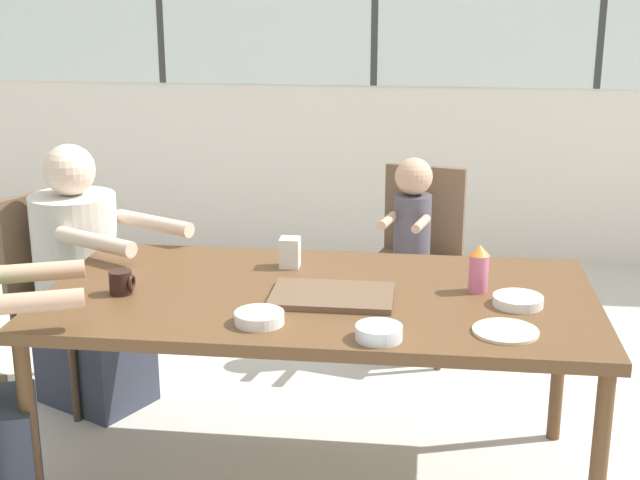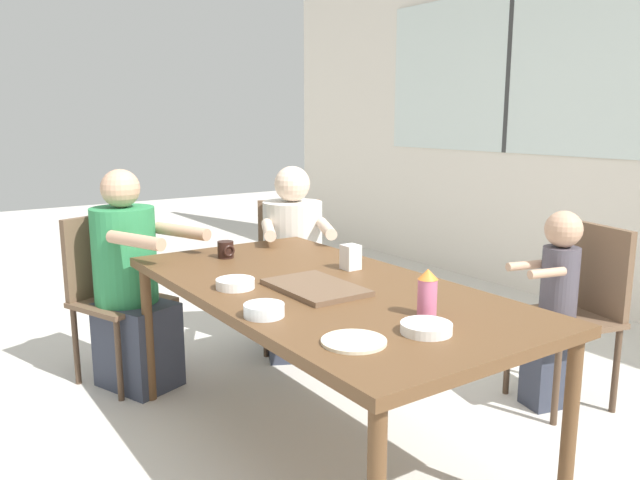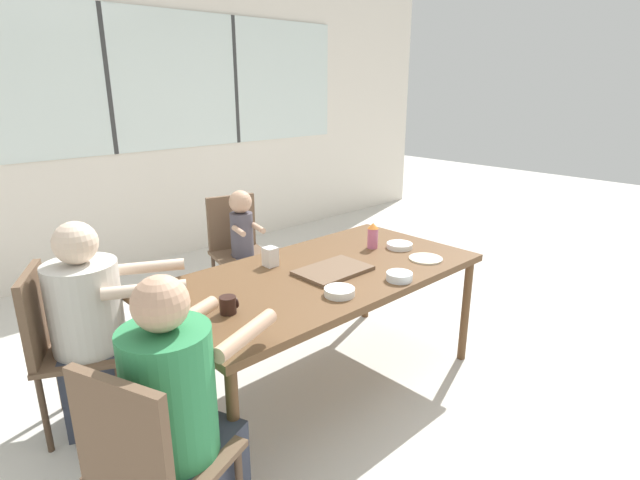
% 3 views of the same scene
% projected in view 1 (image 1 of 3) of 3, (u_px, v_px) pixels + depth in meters
% --- Properties ---
extents(ground_plane, '(16.00, 16.00, 0.00)m').
position_uv_depth(ground_plane, '(320.00, 480.00, 3.13)').
color(ground_plane, beige).
extents(wall_back_with_windows, '(8.40, 0.08, 2.80)m').
position_uv_depth(wall_back_with_windows, '(375.00, 25.00, 5.28)').
color(wall_back_with_windows, silver).
rests_on(wall_back_with_windows, ground_plane).
extents(dining_table, '(1.80, 0.92, 0.70)m').
position_uv_depth(dining_table, '(320.00, 307.00, 2.94)').
color(dining_table, brown).
rests_on(dining_table, ground_plane).
extents(chair_for_woman_green_shirt, '(0.54, 0.54, 0.85)m').
position_uv_depth(chair_for_woman_green_shirt, '(57.00, 277.00, 3.68)').
color(chair_for_woman_green_shirt, brown).
rests_on(chair_for_woman_green_shirt, ground_plane).
extents(chair_for_toddler, '(0.48, 0.48, 0.85)m').
position_uv_depth(chair_for_toddler, '(419.00, 242.00, 4.16)').
color(chair_for_toddler, brown).
rests_on(chair_for_toddler, ground_plane).
extents(person_woman_green_shirt, '(0.70, 0.58, 1.08)m').
position_uv_depth(person_woman_green_shirt, '(86.00, 292.00, 3.60)').
color(person_woman_green_shirt, '#333847').
rests_on(person_woman_green_shirt, ground_plane).
extents(person_toddler, '(0.24, 0.33, 0.93)m').
position_uv_depth(person_toddler, '(410.00, 261.00, 4.04)').
color(person_toddler, '#333847').
rests_on(person_toddler, ground_plane).
extents(food_tray_dark, '(0.39, 0.26, 0.02)m').
position_uv_depth(food_tray_dark, '(332.00, 296.00, 2.87)').
color(food_tray_dark, brown).
rests_on(food_tray_dark, dining_table).
extents(coffee_mug, '(0.08, 0.07, 0.08)m').
position_uv_depth(coffee_mug, '(121.00, 282.00, 2.91)').
color(coffee_mug, black).
rests_on(coffee_mug, dining_table).
extents(sippy_cup, '(0.07, 0.07, 0.16)m').
position_uv_depth(sippy_cup, '(479.00, 268.00, 2.92)').
color(sippy_cup, '#CC668C').
rests_on(sippy_cup, dining_table).
extents(milk_carton_small, '(0.07, 0.07, 0.11)m').
position_uv_depth(milk_carton_small, '(290.00, 252.00, 3.17)').
color(milk_carton_small, silver).
rests_on(milk_carton_small, dining_table).
extents(bowl_white_shallow, '(0.14, 0.14, 0.04)m').
position_uv_depth(bowl_white_shallow, '(379.00, 332.00, 2.54)').
color(bowl_white_shallow, silver).
rests_on(bowl_white_shallow, dining_table).
extents(bowl_cereal, '(0.15, 0.15, 0.04)m').
position_uv_depth(bowl_cereal, '(259.00, 318.00, 2.66)').
color(bowl_cereal, white).
rests_on(bowl_cereal, dining_table).
extents(bowl_fruit, '(0.16, 0.16, 0.03)m').
position_uv_depth(bowl_fruit, '(518.00, 301.00, 2.81)').
color(bowl_fruit, white).
rests_on(bowl_fruit, dining_table).
extents(plate_tortillas, '(0.19, 0.19, 0.01)m').
position_uv_depth(plate_tortillas, '(506.00, 331.00, 2.59)').
color(plate_tortillas, beige).
rests_on(plate_tortillas, dining_table).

